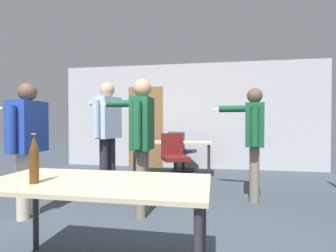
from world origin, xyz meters
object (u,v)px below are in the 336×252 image
at_px(person_right_polo, 141,133).
at_px(beer_bottle, 34,160).
at_px(person_center_tall, 253,133).
at_px(office_chair_far_right, 181,153).
at_px(person_left_plaid, 107,125).
at_px(person_far_watching, 27,137).
at_px(office_chair_mid_tucked, 175,160).

distance_m(person_right_polo, beer_bottle, 1.54).
relative_size(person_center_tall, office_chair_far_right, 1.78).
relative_size(person_left_plaid, person_far_watching, 1.11).
bearing_deg(office_chair_far_right, person_left_plaid, -87.52).
distance_m(person_center_tall, office_chair_far_right, 2.52).
bearing_deg(office_chair_mid_tucked, beer_bottle, 58.67).
distance_m(person_left_plaid, beer_bottle, 2.61).
distance_m(person_right_polo, person_far_watching, 1.40).
distance_m(office_chair_mid_tucked, office_chair_far_right, 1.15).
relative_size(person_far_watching, office_chair_far_right, 1.76).
xyz_separation_m(person_left_plaid, office_chair_far_right, (1.03, 1.89, -0.66)).
relative_size(person_left_plaid, person_center_tall, 1.10).
relative_size(person_center_tall, person_far_watching, 1.01).
bearing_deg(person_far_watching, office_chair_mid_tucked, -37.56).
height_order(person_left_plaid, office_chair_mid_tucked, person_left_plaid).
bearing_deg(person_right_polo, person_far_watching, 100.53).
height_order(office_chair_mid_tucked, beer_bottle, beer_bottle).
distance_m(office_chair_far_right, beer_bottle, 4.49).
distance_m(person_left_plaid, office_chair_mid_tucked, 1.44).
bearing_deg(person_left_plaid, office_chair_far_right, -13.70).
relative_size(office_chair_mid_tucked, office_chair_far_right, 1.01).
bearing_deg(beer_bottle, person_center_tall, 52.82).
bearing_deg(beer_bottle, person_right_polo, 76.90).
xyz_separation_m(person_left_plaid, beer_bottle, (0.56, -2.54, -0.20)).
bearing_deg(person_left_plaid, office_chair_mid_tucked, -39.81).
xyz_separation_m(person_left_plaid, person_center_tall, (2.36, -0.17, -0.11)).
bearing_deg(person_center_tall, person_left_plaid, 93.11).
distance_m(person_center_tall, beer_bottle, 2.98).
height_order(person_right_polo, office_chair_mid_tucked, person_right_polo).
height_order(person_right_polo, beer_bottle, person_right_polo).
distance_m(person_left_plaid, person_right_polo, 1.39).
height_order(person_far_watching, office_chair_far_right, person_far_watching).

